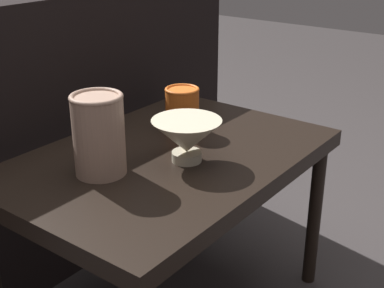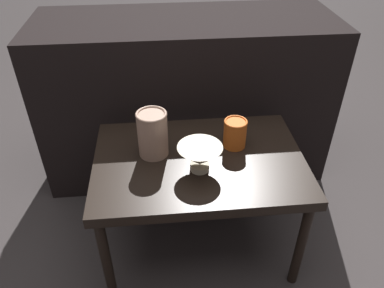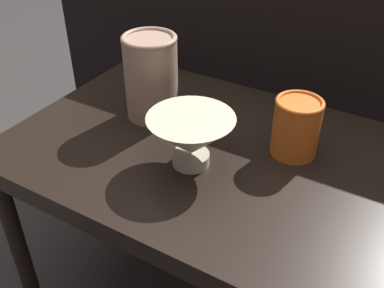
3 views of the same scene
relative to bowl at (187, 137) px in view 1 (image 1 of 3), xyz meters
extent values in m
cube|color=black|center=(0.01, 0.06, -0.08)|extent=(0.77, 0.53, 0.04)
cylinder|color=black|center=(0.35, -0.17, -0.31)|extent=(0.04, 0.04, 0.42)
cylinder|color=black|center=(0.35, 0.29, -0.31)|extent=(0.04, 0.04, 0.42)
cube|color=black|center=(0.01, 0.64, -0.13)|extent=(1.37, 0.50, 0.78)
cylinder|color=beige|center=(0.00, 0.00, -0.05)|extent=(0.07, 0.07, 0.02)
cone|color=beige|center=(0.00, 0.00, 0.00)|extent=(0.16, 0.16, 0.08)
cylinder|color=tan|center=(-0.16, 0.11, 0.03)|extent=(0.11, 0.11, 0.17)
torus|color=tan|center=(-0.16, 0.11, 0.11)|extent=(0.11, 0.11, 0.01)
cylinder|color=orange|center=(0.15, 0.13, 0.00)|extent=(0.09, 0.09, 0.11)
torus|color=orange|center=(0.15, 0.13, 0.05)|extent=(0.09, 0.09, 0.01)
camera|label=1|loc=(-0.86, -0.67, 0.44)|focal=50.00mm
camera|label=2|loc=(-0.12, -1.00, 0.79)|focal=35.00mm
camera|label=3|loc=(0.33, -0.56, 0.44)|focal=42.00mm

